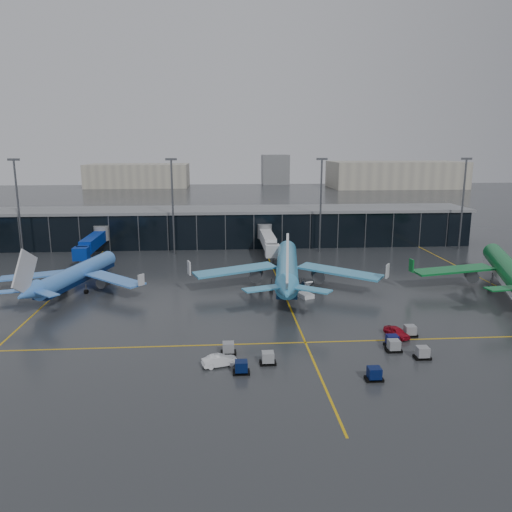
{
  "coord_description": "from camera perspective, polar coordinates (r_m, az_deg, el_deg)",
  "views": [
    {
      "loc": [
        -2.35,
        -84.01,
        28.65
      ],
      "look_at": [
        5.0,
        18.0,
        6.0
      ],
      "focal_mm": 35.0,
      "sensor_mm": 36.0,
      "label": 1
    }
  ],
  "objects": [
    {
      "name": "airliner_arkefly",
      "position": [
        105.98,
        -19.76,
        -0.79
      ],
      "size": [
        40.24,
        43.51,
        11.31
      ],
      "primitive_type": null,
      "rotation": [
        0.0,
        0.0,
        -0.24
      ],
      "color": "#4586E4",
      "rests_on": "ground"
    },
    {
      "name": "distant_hangars",
      "position": [
        358.48,
        4.33,
        9.28
      ],
      "size": [
        260.0,
        71.0,
        22.0
      ],
      "color": "#B2AD99",
      "rests_on": "ground"
    },
    {
      "name": "service_van_white",
      "position": [
        67.77,
        -4.14,
        -11.82
      ],
      "size": [
        5.03,
        2.92,
        1.57
      ],
      "primitive_type": "imported",
      "rotation": [
        0.0,
        0.0,
        1.85
      ],
      "color": "white",
      "rests_on": "ground"
    },
    {
      "name": "airliner_aer_lingus",
      "position": [
        112.53,
        26.82,
        -0.07
      ],
      "size": [
        51.68,
        54.92,
        13.62
      ],
      "primitive_type": null,
      "rotation": [
        0.0,
        0.0,
        -0.35
      ],
      "color": "#0D6D2D",
      "rests_on": "ground"
    },
    {
      "name": "service_van_red",
      "position": [
        80.12,
        15.79,
        -8.36
      ],
      "size": [
        3.44,
        4.92,
        1.56
      ],
      "primitive_type": "imported",
      "rotation": [
        0.0,
        0.0,
        0.39
      ],
      "color": "#A80C1D",
      "rests_on": "ground"
    },
    {
      "name": "flood_masts",
      "position": [
        135.03,
        -0.98,
        6.18
      ],
      "size": [
        203.0,
        0.5,
        25.5
      ],
      "color": "#595B60",
      "rests_on": "ground"
    },
    {
      "name": "mobile_airstair",
      "position": [
        97.08,
        5.66,
        -4.26
      ],
      "size": [
        3.24,
        3.79,
        3.45
      ],
      "rotation": [
        0.0,
        0.0,
        0.39
      ],
      "color": "white",
      "rests_on": "ground"
    },
    {
      "name": "baggage_carts",
      "position": [
        71.24,
        9.94,
        -10.76
      ],
      "size": [
        30.18,
        15.63,
        1.7
      ],
      "color": "black",
      "rests_on": "ground"
    },
    {
      "name": "taxi_lines",
      "position": [
        99.63,
        3.18,
        -4.24
      ],
      "size": [
        220.0,
        120.0,
        0.02
      ],
      "color": "gold",
      "rests_on": "ground"
    },
    {
      "name": "airliner_klm_near",
      "position": [
        102.02,
        3.59,
        0.23
      ],
      "size": [
        45.92,
        50.7,
        14.06
      ],
      "primitive_type": null,
      "rotation": [
        0.0,
        0.0,
        -0.13
      ],
      "color": "#3E9CCD",
      "rests_on": "ground"
    },
    {
      "name": "jet_bridges",
      "position": [
        133.32,
        -18.23,
        1.44
      ],
      "size": [
        94.0,
        27.5,
        7.2
      ],
      "color": "#595B60",
      "rests_on": "ground"
    },
    {
      "name": "ground",
      "position": [
        88.79,
        -2.4,
        -6.35
      ],
      "size": [
        600.0,
        600.0,
        0.0
      ],
      "primitive_type": "plane",
      "color": "#282B2D",
      "rests_on": "ground"
    },
    {
      "name": "terminal_pier",
      "position": [
        147.87,
        -3.17,
        3.43
      ],
      "size": [
        142.0,
        17.0,
        10.7
      ],
      "color": "black",
      "rests_on": "ground"
    }
  ]
}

